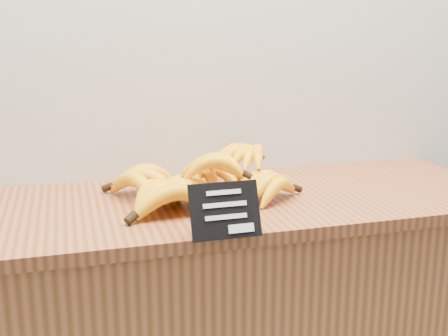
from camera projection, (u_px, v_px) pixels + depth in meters
counter_top at (219, 203)px, 1.43m from camera, size 1.51×0.54×0.03m
chalkboard_sign at (225, 211)px, 1.15m from camera, size 0.15×0.05×0.11m
banana_pile at (200, 181)px, 1.41m from camera, size 0.49×0.34×0.12m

